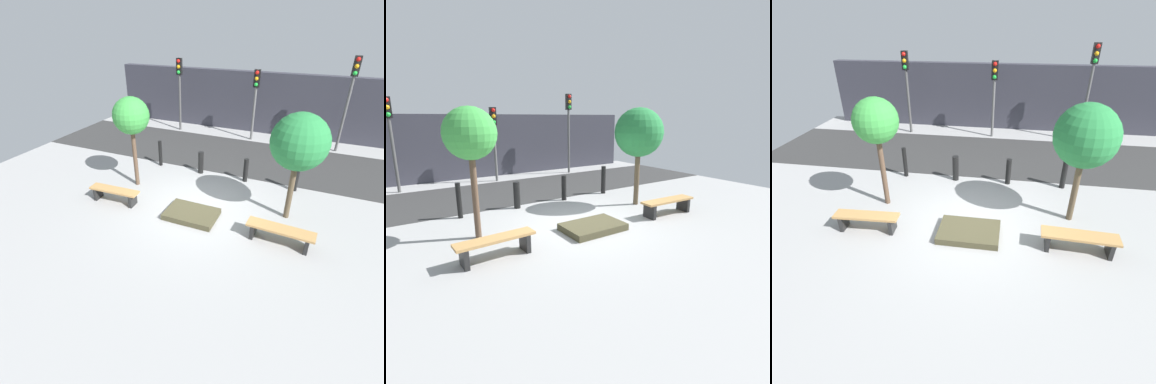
% 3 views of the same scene
% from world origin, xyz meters
% --- Properties ---
extents(ground_plane, '(18.00, 18.00, 0.00)m').
position_xyz_m(ground_plane, '(0.00, 0.00, 0.00)').
color(ground_plane, '#9B9B9B').
extents(road_strip, '(18.00, 4.04, 0.01)m').
position_xyz_m(road_strip, '(0.00, 4.72, 0.01)').
color(road_strip, '#323232').
rests_on(road_strip, ground).
extents(building_facade, '(16.20, 0.50, 3.02)m').
position_xyz_m(building_facade, '(0.00, 8.51, 1.51)').
color(building_facade, '#33333D').
rests_on(building_facade, ground).
extents(bench_left, '(1.70, 0.48, 0.47)m').
position_xyz_m(bench_left, '(-2.65, -0.70, 0.34)').
color(bench_left, black).
rests_on(bench_left, ground).
extents(bench_right, '(1.81, 0.53, 0.48)m').
position_xyz_m(bench_right, '(2.65, -0.70, 0.34)').
color(bench_right, black).
rests_on(bench_right, ground).
extents(planter_bed, '(1.56, 1.07, 0.18)m').
position_xyz_m(planter_bed, '(0.00, -0.50, 0.09)').
color(planter_bed, '#47432C').
rests_on(planter_bed, ground).
extents(tree_behind_left_bench, '(1.22, 1.22, 3.14)m').
position_xyz_m(tree_behind_left_bench, '(-2.65, 0.65, 2.49)').
color(tree_behind_left_bench, brown).
rests_on(tree_behind_left_bench, ground).
extents(tree_behind_right_bench, '(1.57, 1.57, 3.20)m').
position_xyz_m(tree_behind_right_bench, '(2.65, 0.65, 2.39)').
color(tree_behind_right_bench, brown).
rests_on(tree_behind_right_bench, ground).
extents(bollard_far_left, '(0.14, 0.14, 1.05)m').
position_xyz_m(bollard_far_left, '(-2.67, 2.45, 0.53)').
color(bollard_far_left, black).
rests_on(bollard_far_left, ground).
extents(bollard_left, '(0.21, 0.21, 0.86)m').
position_xyz_m(bollard_left, '(-0.89, 2.45, 0.43)').
color(bollard_left, black).
rests_on(bollard_left, ground).
extents(bollard_center, '(0.17, 0.17, 0.88)m').
position_xyz_m(bollard_center, '(0.89, 2.45, 0.44)').
color(bollard_center, black).
rests_on(bollard_center, ground).
extents(bollard_right, '(0.17, 0.17, 1.06)m').
position_xyz_m(bollard_right, '(2.67, 2.45, 0.53)').
color(bollard_right, black).
rests_on(bollard_right, ground).
extents(traffic_light_west, '(0.28, 0.27, 3.63)m').
position_xyz_m(traffic_light_west, '(-3.96, 7.03, 2.51)').
color(traffic_light_west, '#4B4B4B').
rests_on(traffic_light_west, ground).
extents(traffic_light_mid_west, '(0.28, 0.27, 3.32)m').
position_xyz_m(traffic_light_mid_west, '(0.00, 7.03, 2.30)').
color(traffic_light_mid_west, '#606060').
rests_on(traffic_light_mid_west, ground).
extents(traffic_light_mid_east, '(0.28, 0.27, 4.03)m').
position_xyz_m(traffic_light_mid_east, '(3.96, 7.03, 2.77)').
color(traffic_light_mid_east, '#565656').
rests_on(traffic_light_mid_east, ground).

